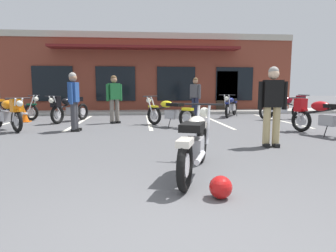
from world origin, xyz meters
name	(u,v)px	position (x,y,z in m)	size (l,w,h in m)	color
ground_plane	(156,147)	(0.00, 3.98, 0.00)	(80.00, 80.00, 0.00)	#515154
sidewalk_kerb	(147,112)	(0.00, 12.37, 0.07)	(22.00, 1.80, 0.14)	#A8A59E
brick_storefront_building	(145,76)	(0.00, 15.93, 1.99)	(15.18, 7.04, 3.97)	brown
painted_stall_lines	(149,121)	(0.00, 8.77, 0.00)	(10.12, 4.80, 0.01)	silver
motorcycle_foreground_classic	(195,142)	(0.46, 2.01, 0.46)	(1.02, 2.03, 0.98)	black
motorcycle_red_sportbike	(8,112)	(-4.17, 6.86, 0.53)	(1.62, 1.68, 0.98)	black
motorcycle_black_cruiser	(169,112)	(0.61, 7.26, 0.46)	(1.58, 1.72, 0.98)	black
motorcycle_silver_naked	(15,108)	(-5.16, 9.83, 0.46)	(2.04, 0.99, 0.98)	black
motorcycle_blue_standard	(231,106)	(3.62, 10.34, 0.46)	(1.29, 1.90, 0.98)	black
motorcycle_green_cafe_racer	(69,108)	(-2.92, 8.88, 0.53)	(1.17, 1.96, 0.98)	black
motorcycle_orange_scrambler	(322,115)	(4.45, 5.22, 0.53)	(1.09, 2.00, 0.98)	black
motorcycle_cream_vintage	(286,106)	(5.40, 8.99, 0.53)	(2.10, 0.72, 0.98)	black
person_in_black_shirt	(195,95)	(2.00, 10.16, 0.95)	(0.43, 0.55, 1.68)	black
person_in_shorts_foreground	(272,102)	(2.43, 3.81, 0.95)	(0.61, 0.31, 1.68)	black
person_by_back_row	(114,96)	(-1.21, 8.34, 0.95)	(0.56, 0.41, 1.68)	black
person_near_building	(74,98)	(-2.20, 6.52, 0.95)	(0.30, 0.61, 1.68)	black
helmet_on_pavement	(221,187)	(0.57, 1.04, 0.13)	(0.26, 0.26, 0.26)	#B71414
traffic_cone	(25,115)	(-4.52, 9.03, 0.26)	(0.34, 0.34, 0.53)	orange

